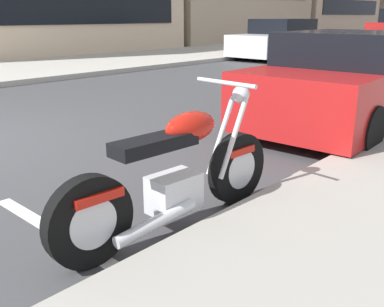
{
  "coord_description": "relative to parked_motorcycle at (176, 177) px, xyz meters",
  "views": [
    {
      "loc": [
        -1.54,
        -6.11,
        1.62
      ],
      "look_at": [
        1.03,
        -3.77,
        0.52
      ],
      "focal_mm": 40.67,
      "sensor_mm": 36.0,
      "label": 1
    }
  ],
  "objects": [
    {
      "name": "parked_car_across_street",
      "position": [
        4.18,
        0.46,
        0.23
      ],
      "size": [
        4.11,
        1.92,
        1.4
      ],
      "rotation": [
        0.0,
        0.0,
        0.03
      ],
      "color": "#AD1919",
      "rests_on": "ground"
    },
    {
      "name": "parking_stall_stripe",
      "position": [
        -0.7,
        0.45,
        -0.43
      ],
      "size": [
        0.12,
        2.2,
        0.01
      ],
      "primitive_type": "cube",
      "color": "silver",
      "rests_on": "ground"
    },
    {
      "name": "car_opposite_curb",
      "position": [
        13.07,
        7.09,
        0.27
      ],
      "size": [
        4.61,
        1.95,
        1.49
      ],
      "rotation": [
        0.0,
        0.0,
        3.15
      ],
      "color": "silver",
      "rests_on": "ground"
    },
    {
      "name": "parked_motorcycle",
      "position": [
        0.0,
        0.0,
        0.0
      ],
      "size": [
        2.15,
        0.62,
        1.12
      ],
      "rotation": [
        0.0,
        0.0,
        -0.06
      ],
      "color": "black",
      "rests_on": "ground"
    },
    {
      "name": "sidewalk_far_curb",
      "position": [
        11.3,
        10.45,
        -0.36
      ],
      "size": [
        120.0,
        5.0,
        0.14
      ],
      "primitive_type": "cube",
      "color": "#ADA89E",
      "rests_on": "ground"
    }
  ]
}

